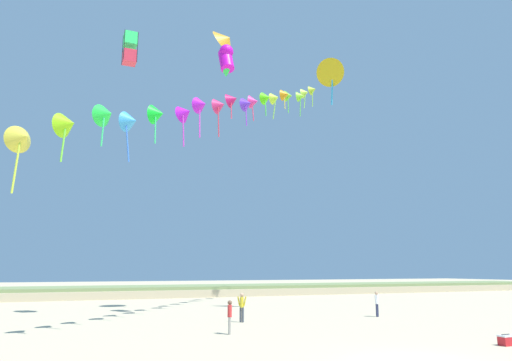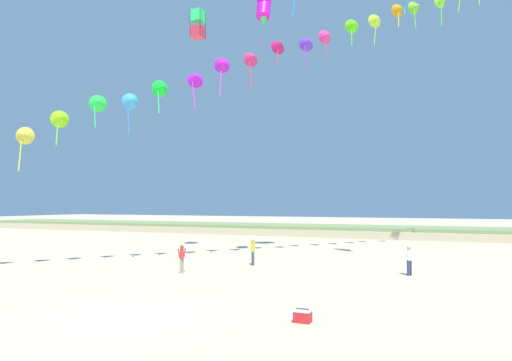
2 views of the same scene
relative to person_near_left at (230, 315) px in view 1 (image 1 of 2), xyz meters
name	(u,v)px [view 1 (image 1 of 2)]	position (x,y,z in m)	size (l,w,h in m)	color
dune_ridge	(163,291)	(3.52, 34.74, -0.34)	(120.00, 10.54, 1.20)	#BFAE8B
person_near_left	(230,315)	(0.00, 0.00, 0.00)	(0.31, 0.55, 1.62)	gray
person_near_right	(377,302)	(12.04, 4.29, 0.02)	(0.54, 0.36, 1.66)	#282D4C
person_mid_center	(242,305)	(2.40, 4.68, 0.06)	(0.50, 0.48, 1.73)	#474C56
kite_banner_string	(225,105)	(2.10, 7.62, 13.87)	(31.62, 27.51, 23.85)	#D45933
large_kite_low_lead	(331,73)	(11.63, 8.32, 18.30)	(2.71, 2.80, 4.02)	gold
large_kite_mid_trail	(226,60)	(2.07, 7.34, 17.24)	(1.20, 1.58, 2.49)	#D210BE
large_kite_high_solo	(130,49)	(-4.55, 9.28, 17.74)	(0.98, 0.98, 2.30)	#D32C3F
large_kite_outer_drift	(226,40)	(3.21, 10.90, 20.77)	(3.06, 3.01, 4.33)	orange
beach_cooler	(506,340)	(9.61, -7.59, -0.73)	(0.58, 0.41, 0.46)	red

